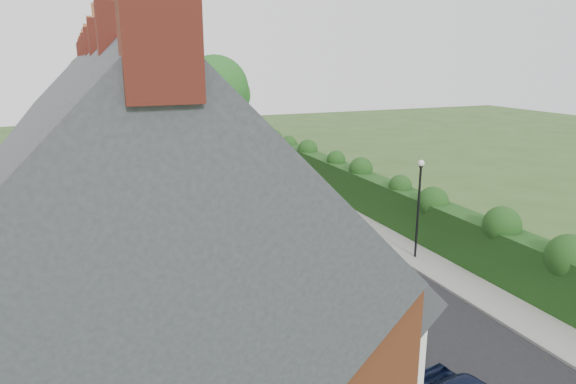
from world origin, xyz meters
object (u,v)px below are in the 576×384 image
Objects in this scene: car_silver_a at (361,313)px; car_grey at (188,155)px; lamppost at (419,197)px; horse at (302,207)px; car_black at (190,151)px; horse_cart at (290,191)px; car_silver_b at (318,274)px; car_white at (271,222)px; car_green at (237,200)px; car_red at (229,188)px; car_beige at (212,168)px.

car_silver_a is 34.21m from car_grey.
lamppost is 2.86× the size of horse.
car_black is 1.40× the size of horse_cart.
car_white is (0.80, 7.98, -0.12)m from car_silver_b.
car_green is at bearing 100.15° from car_silver_a.
car_silver_a is 1.15× the size of car_red.
car_grey is (0.16, 17.11, 0.11)m from car_green.
horse_cart reaches higher than car_black.
car_silver_b reaches higher than car_white.
car_green is at bearing 94.76° from car_silver_b.
car_silver_b is at bearing -98.43° from car_beige.
car_beige reaches higher than car_white.
lamppost is 10.90m from horse_cart.
car_silver_a reaches higher than car_red.
car_grey reaches higher than horse.
car_green is at bearing -62.78° from horse.
car_red is 0.71× the size of car_beige.
lamppost is 1.28× the size of car_red.
lamppost is at bearing -72.85° from car_black.
horse_cart is at bearing 88.38° from car_silver_a.
car_green is 0.74× the size of car_grey.
horse_cart reaches higher than car_grey.
lamppost is at bearing -64.45° from car_grey.
car_black is (0.35, 15.60, 0.09)m from car_red.
horse_cart is at bearing -10.80° from car_green.
car_beige is at bearing 99.06° from car_green.
car_beige is at bearing 81.77° from car_red.
car_green is (-5.87, 11.87, -2.63)m from lamppost.
car_black reaches higher than car_green.
lamppost is at bearing -50.00° from car_green.
car_silver_b reaches higher than car_green.
lamppost reaches higher than car_beige.
car_beige is at bearing 93.34° from car_silver_b.
horse reaches higher than car_green.
car_green reaches higher than car_red.
car_silver_b is at bearing -84.12° from car_black.
car_green is 0.98× the size of car_red.
car_green is 3.57m from car_red.
car_red is 5.77m from horse_cart.
car_white is 8.80m from car_red.
lamppost is 22.95m from car_beige.
car_beige reaches higher than car_silver_b.
car_grey is at bearing 99.40° from horse_cart.
lamppost reaches higher than car_green.
horse_cart is (-2.63, 10.39, -1.99)m from lamppost.
car_black is (0.64, 2.03, -0.03)m from car_grey.
lamppost is 1.31× the size of car_green.
car_silver_a is 20.65m from car_red.
horse is at bearing 76.23° from car_silver_b.
car_beige is 12.11m from horse_cart.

